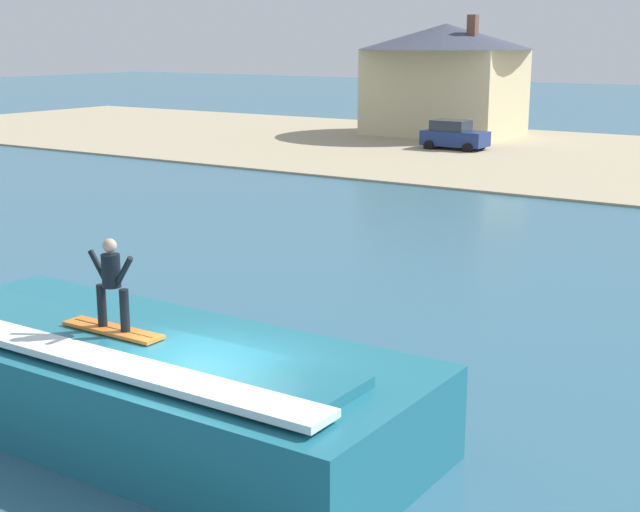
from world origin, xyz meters
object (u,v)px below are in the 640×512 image
(car_near_shore, at_px, (454,135))
(surfboard, at_px, (113,330))
(house_with_chimney, at_px, (445,72))
(wave_crest, at_px, (143,384))
(surfer, at_px, (111,279))

(car_near_shore, bearing_deg, surfboard, -72.46)
(car_near_shore, xyz_separation_m, house_with_chimney, (-4.33, 7.39, 3.51))
(wave_crest, height_order, surfer, surfer)
(house_with_chimney, bearing_deg, surfboard, -70.32)
(surfer, xyz_separation_m, car_near_shore, (-12.82, 40.45, -1.79))
(wave_crest, height_order, surfboard, surfboard)
(surfboard, bearing_deg, house_with_chimney, 109.68)
(surfer, height_order, house_with_chimney, house_with_chimney)
(car_near_shore, bearing_deg, wave_crest, -71.83)
(wave_crest, bearing_deg, house_with_chimney, 110.21)
(wave_crest, relative_size, car_near_shore, 2.62)
(surfboard, height_order, house_with_chimney, house_with_chimney)
(wave_crest, relative_size, surfer, 6.55)
(surfboard, distance_m, house_with_chimney, 50.88)
(surfboard, xyz_separation_m, surfer, (0.04, 0.00, 0.90))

